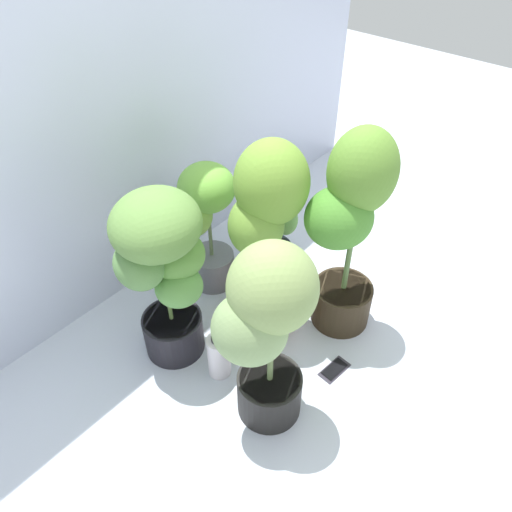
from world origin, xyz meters
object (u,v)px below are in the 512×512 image
(cell_phone, at_px, (334,369))
(potted_plant_front_right, at_px, (349,225))
(potted_plant_back_left, at_px, (163,264))
(potted_plant_back_center, at_px, (205,219))
(nutrient_bottle, at_px, (219,355))
(potted_plant_back_right, at_px, (272,207))
(potted_plant_front_left, at_px, (266,328))
(potted_plant_center, at_px, (267,226))

(cell_phone, bearing_deg, potted_plant_front_right, -50.64)
(potted_plant_back_left, height_order, potted_plant_back_center, potted_plant_back_left)
(cell_phone, xyz_separation_m, nutrient_bottle, (-0.32, 0.37, 0.10))
(potted_plant_front_right, xyz_separation_m, cell_phone, (-0.24, -0.16, -0.56))
(potted_plant_front_right, xyz_separation_m, nutrient_bottle, (-0.56, 0.21, -0.46))
(potted_plant_front_right, height_order, potted_plant_back_right, potted_plant_front_right)
(potted_plant_back_right, relative_size, potted_plant_back_center, 1.07)
(potted_plant_front_right, bearing_deg, potted_plant_back_left, 143.33)
(potted_plant_front_left, relative_size, potted_plant_back_center, 1.24)
(potted_plant_back_left, relative_size, nutrient_bottle, 3.59)
(potted_plant_center, bearing_deg, potted_plant_front_right, -50.20)
(potted_plant_center, relative_size, nutrient_bottle, 4.10)
(potted_plant_front_right, relative_size, potted_plant_center, 1.05)
(potted_plant_back_left, height_order, nutrient_bottle, potted_plant_back_left)
(potted_plant_center, bearing_deg, potted_plant_back_right, 35.54)
(potted_plant_back_right, xyz_separation_m, potted_plant_back_center, (-0.27, 0.18, -0.00))
(nutrient_bottle, bearing_deg, potted_plant_back_right, 20.96)
(potted_plant_center, bearing_deg, potted_plant_back_center, 88.74)
(potted_plant_back_right, xyz_separation_m, nutrient_bottle, (-0.64, -0.24, -0.30))
(potted_plant_back_left, distance_m, potted_plant_front_left, 0.50)
(potted_plant_back_left, xyz_separation_m, nutrient_bottle, (0.03, -0.24, -0.40))
(potted_plant_center, relative_size, cell_phone, 6.20)
(potted_plant_front_right, height_order, potted_plant_back_left, potted_plant_front_right)
(potted_plant_back_center, bearing_deg, potted_plant_center, -91.26)
(potted_plant_back_left, distance_m, potted_plant_back_center, 0.45)
(potted_plant_front_right, distance_m, potted_plant_back_center, 0.68)
(potted_plant_back_right, bearing_deg, potted_plant_front_right, -98.96)
(potted_plant_front_left, distance_m, potted_plant_back_right, 0.83)
(cell_phone, bearing_deg, potted_plant_front_left, 78.17)
(potted_plant_front_left, height_order, potted_plant_back_center, potted_plant_front_left)
(potted_plant_front_right, bearing_deg, nutrient_bottle, 159.63)
(potted_plant_front_right, distance_m, potted_plant_back_right, 0.49)
(potted_plant_back_left, bearing_deg, potted_plant_back_right, 0.63)
(potted_plant_front_left, xyz_separation_m, potted_plant_back_center, (0.38, 0.68, -0.10))
(potted_plant_front_left, bearing_deg, potted_plant_center, 39.23)
(potted_plant_front_right, relative_size, potted_plant_back_center, 1.45)
(potted_plant_back_left, distance_m, nutrient_bottle, 0.46)
(cell_phone, bearing_deg, nutrient_bottle, 46.78)
(potted_plant_back_center, bearing_deg, nutrient_bottle, -130.78)
(potted_plant_back_center, distance_m, nutrient_bottle, 0.63)
(potted_plant_back_left, relative_size, potted_plant_back_right, 1.13)
(potted_plant_center, bearing_deg, cell_phone, -94.17)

